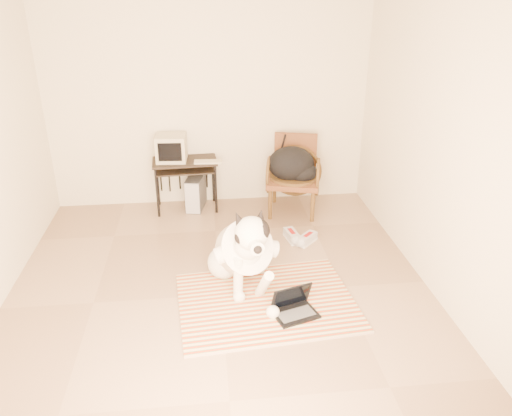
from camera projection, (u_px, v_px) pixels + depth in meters
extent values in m
plane|color=#927559|center=(221.00, 295.00, 4.71)|extent=(4.50, 4.50, 0.00)
plane|color=beige|center=(209.00, 100.00, 6.18)|extent=(4.50, 0.00, 4.50)
plane|color=beige|center=(237.00, 332.00, 2.11)|extent=(4.50, 0.00, 4.50)
plane|color=beige|center=(445.00, 151.00, 4.35)|extent=(0.00, 4.50, 4.50)
cube|color=#C03A19|center=(279.00, 335.00, 4.16)|extent=(1.61, 0.37, 0.02)
cube|color=#3B7B30|center=(272.00, 318.00, 4.37)|extent=(1.61, 0.37, 0.02)
cube|color=#7C4387|center=(267.00, 302.00, 4.59)|extent=(1.61, 0.37, 0.02)
cube|color=#D7DD4A|center=(261.00, 287.00, 4.81)|extent=(1.61, 0.37, 0.02)
cube|color=#CAAF94|center=(256.00, 274.00, 5.02)|extent=(1.61, 0.37, 0.02)
sphere|color=white|center=(224.00, 263.00, 4.93)|extent=(0.32, 0.32, 0.32)
sphere|color=white|center=(254.00, 259.00, 5.00)|extent=(0.32, 0.32, 0.32)
ellipsoid|color=white|center=(239.00, 259.00, 4.94)|extent=(0.40, 0.36, 0.33)
ellipsoid|color=white|center=(244.00, 249.00, 4.68)|extent=(0.50, 0.79, 0.70)
cylinder|color=white|center=(243.00, 248.00, 4.69)|extent=(0.56, 0.69, 0.64)
sphere|color=white|center=(249.00, 245.00, 4.43)|extent=(0.27, 0.27, 0.27)
sphere|color=white|center=(251.00, 233.00, 4.27)|extent=(0.30, 0.30, 0.30)
ellipsoid|color=black|center=(257.00, 231.00, 4.28)|extent=(0.23, 0.26, 0.22)
cylinder|color=white|center=(255.00, 245.00, 4.18)|extent=(0.14, 0.17, 0.12)
sphere|color=black|center=(258.00, 250.00, 4.10)|extent=(0.07, 0.07, 0.07)
cone|color=black|center=(239.00, 219.00, 4.26)|extent=(0.14, 0.16, 0.18)
cone|color=black|center=(260.00, 217.00, 4.30)|extent=(0.15, 0.16, 0.18)
torus|color=silver|center=(249.00, 241.00, 4.40)|extent=(0.28, 0.17, 0.24)
cylinder|color=white|center=(238.00, 278.00, 4.53)|extent=(0.11, 0.14, 0.45)
cylinder|color=white|center=(264.00, 285.00, 4.48)|extent=(0.14, 0.41, 0.45)
sphere|color=white|center=(239.00, 297.00, 4.59)|extent=(0.11, 0.11, 0.11)
sphere|color=white|center=(273.00, 312.00, 4.37)|extent=(0.12, 0.12, 0.12)
cone|color=black|center=(232.00, 257.00, 5.24)|extent=(0.27, 0.44, 0.11)
cube|color=black|center=(296.00, 314.00, 4.39)|extent=(0.44, 0.36, 0.02)
cube|color=#454547|center=(296.00, 314.00, 4.37)|extent=(0.35, 0.24, 0.00)
cube|color=black|center=(291.00, 296.00, 4.41)|extent=(0.38, 0.20, 0.24)
cube|color=black|center=(292.00, 297.00, 4.40)|extent=(0.34, 0.17, 0.21)
cube|color=black|center=(185.00, 161.00, 6.21)|extent=(0.82, 0.48, 0.03)
cube|color=black|center=(185.00, 170.00, 6.21)|extent=(0.72, 0.39, 0.02)
cylinder|color=black|center=(157.00, 193.00, 6.13)|extent=(0.03, 0.03, 0.63)
cylinder|color=black|center=(158.00, 182.00, 6.46)|extent=(0.03, 0.03, 0.63)
cylinder|color=black|center=(216.00, 189.00, 6.24)|extent=(0.03, 0.03, 0.63)
cylinder|color=black|center=(213.00, 179.00, 6.57)|extent=(0.03, 0.03, 0.63)
cube|color=#B9AF91|center=(171.00, 148.00, 6.14)|extent=(0.38, 0.36, 0.32)
cube|color=black|center=(170.00, 152.00, 5.99)|extent=(0.28, 0.04, 0.23)
cube|color=#B9AF91|center=(208.00, 162.00, 6.12)|extent=(0.35, 0.15, 0.02)
cube|color=#454547|center=(196.00, 192.00, 6.43)|extent=(0.28, 0.47, 0.42)
cube|color=#B9B9BE|center=(192.00, 199.00, 6.23)|extent=(0.18, 0.05, 0.40)
cube|color=brown|center=(293.00, 181.00, 6.23)|extent=(0.76, 0.74, 0.06)
cylinder|color=#3E2810|center=(293.00, 177.00, 6.21)|extent=(0.58, 0.58, 0.04)
cube|color=brown|center=(296.00, 151.00, 6.36)|extent=(0.53, 0.17, 0.48)
cylinder|color=#3E2810|center=(270.00, 204.00, 6.12)|extent=(0.05, 0.05, 0.39)
cylinder|color=#3E2810|center=(274.00, 188.00, 6.59)|extent=(0.05, 0.05, 0.39)
cylinder|color=#3E2810|center=(313.00, 207.00, 6.06)|extent=(0.05, 0.05, 0.39)
cylinder|color=#3E2810|center=(314.00, 190.00, 6.52)|extent=(0.05, 0.05, 0.39)
ellipsoid|color=black|center=(291.00, 164.00, 6.13)|extent=(0.57, 0.47, 0.42)
ellipsoid|color=black|center=(303.00, 172.00, 6.10)|extent=(0.36, 0.29, 0.24)
cube|color=silver|center=(292.00, 239.00, 5.70)|extent=(0.17, 0.31, 0.03)
cube|color=#98989D|center=(292.00, 236.00, 5.68)|extent=(0.16, 0.30, 0.09)
cube|color=maroon|center=(292.00, 232.00, 5.66)|extent=(0.08, 0.15, 0.02)
cube|color=silver|center=(307.00, 242.00, 5.63)|extent=(0.28, 0.28, 0.03)
cube|color=#98989D|center=(307.00, 239.00, 5.62)|extent=(0.27, 0.27, 0.09)
cube|color=maroon|center=(307.00, 236.00, 5.60)|extent=(0.13, 0.14, 0.02)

